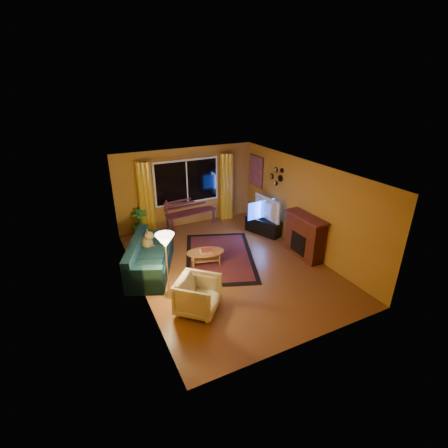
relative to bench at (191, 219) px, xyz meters
name	(u,v)px	position (x,y,z in m)	size (l,w,h in m)	color
floor	(229,266)	(-0.01, -2.75, -0.26)	(4.50, 6.00, 0.02)	brown
ceiling	(230,170)	(-0.01, -2.75, 2.26)	(4.50, 6.00, 0.02)	white
wall_back	(187,187)	(-0.01, 0.26, 1.00)	(4.50, 0.02, 2.50)	#B77F2C
wall_left	(135,239)	(-2.27, -2.75, 1.00)	(0.02, 6.00, 2.50)	#B77F2C
wall_right	(304,206)	(2.25, -2.75, 1.00)	(0.02, 6.00, 2.50)	#B77F2C
window	(187,182)	(-0.01, 0.19, 1.20)	(2.00, 0.02, 1.30)	black
curtain_rod	(186,157)	(-0.01, 0.15, 2.00)	(0.03, 0.03, 3.20)	#BF8C3F
curtain_left	(146,199)	(-1.36, 0.13, 0.87)	(0.36, 0.36, 2.24)	gold
curtain_right	(226,187)	(1.34, 0.13, 0.87)	(0.36, 0.36, 2.24)	gold
bench	(191,219)	(0.00, 0.00, 0.00)	(1.64, 0.48, 0.49)	#4A1D26
potted_plant	(140,222)	(-1.64, 0.00, 0.20)	(0.50, 0.50, 0.89)	#235B1E
sofa	(150,256)	(-1.87, -2.13, 0.17)	(0.88, 2.05, 0.83)	#0E2832
dog	(147,240)	(-1.82, -1.67, 0.39)	(0.30, 0.42, 0.46)	olive
armchair	(198,294)	(-1.38, -4.05, 0.17)	(0.80, 0.75, 0.82)	beige
floor_lamp	(167,266)	(-1.77, -3.30, 0.51)	(0.25, 0.25, 1.51)	#BF8C3F
rug	(219,256)	(-0.04, -2.23, -0.24)	(1.78, 2.81, 0.02)	maroon
coffee_table	(206,257)	(-0.51, -2.39, -0.07)	(0.97, 0.97, 0.35)	#B77740
tv_console	(263,226)	(1.81, -1.49, -0.01)	(0.38, 1.13, 0.47)	black
television	(264,209)	(1.81, -1.49, 0.57)	(1.18, 0.16, 0.68)	black
fireplace	(305,237)	(2.04, -3.15, 0.30)	(0.40, 1.20, 1.10)	maroon
mirror_cluster	(276,175)	(2.20, -1.45, 1.55)	(0.06, 0.60, 0.56)	black
painting	(256,171)	(2.21, -0.30, 1.40)	(0.04, 0.76, 0.96)	#E64921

